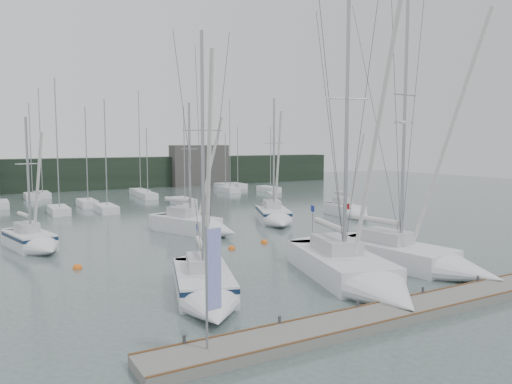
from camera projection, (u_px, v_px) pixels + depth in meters
ground at (335, 286)px, 26.11m from camera, size 160.00×160.00×0.00m
dock at (407, 310)px, 21.76m from camera, size 24.00×2.00×0.40m
far_treeline at (90, 174)px, 79.50m from camera, size 90.00×4.00×5.00m
far_building_right at (199, 165)px, 86.52m from camera, size 10.00×3.00×7.00m
mast_forest at (73, 199)px, 61.82m from camera, size 52.57×24.23×14.78m
sailboat_near_left at (207, 291)px, 23.32m from camera, size 5.23×9.20×13.64m
sailboat_near_center at (361, 277)px, 25.58m from camera, size 6.40×12.25×16.74m
sailboat_near_right at (425, 261)px, 29.00m from camera, size 4.67×11.17×17.41m
sailboat_mid_a at (35, 243)px, 34.58m from camera, size 3.79×7.15×10.00m
sailboat_mid_c at (200, 227)px, 40.77m from camera, size 5.57×8.58×11.52m
sailboat_mid_d at (276, 217)px, 46.19m from camera, size 5.67×8.89×12.41m
sailboat_mid_e at (351, 212)px, 50.12m from camera, size 3.39×7.06×10.21m
buoy_a at (232, 249)px, 35.12m from camera, size 0.53×0.53×0.53m
buoy_b at (264, 243)px, 37.23m from camera, size 0.56×0.56×0.56m
buoy_c at (78, 269)px, 29.71m from camera, size 0.57×0.57×0.57m
dock_banner at (211, 276)px, 17.07m from camera, size 0.65×0.16×4.28m
seagull at (403, 123)px, 26.19m from camera, size 0.97×0.47×0.19m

